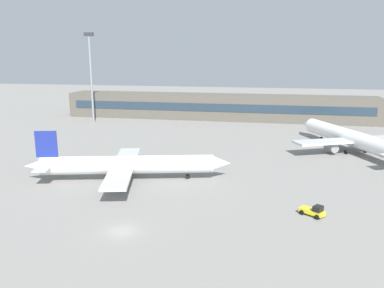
{
  "coord_description": "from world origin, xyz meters",
  "views": [
    {
      "loc": [
        18.61,
        -44.49,
        22.95
      ],
      "look_at": [
        1.53,
        40.0,
        3.0
      ],
      "focal_mm": 35.93,
      "sensor_mm": 36.0,
      "label": 1
    }
  ],
  "objects": [
    {
      "name": "terminal_building",
      "position": [
        0.0,
        95.04,
        4.5
      ],
      "size": [
        112.07,
        12.13,
        9.0
      ],
      "color": "#5B564C",
      "rests_on": "ground_plane"
    },
    {
      "name": "airplane_mid",
      "position": [
        38.48,
        52.78,
        3.31
      ],
      "size": [
        29.65,
        41.08,
        10.87
      ],
      "color": "white",
      "rests_on": "ground_plane"
    },
    {
      "name": "floodlight_tower_west",
      "position": [
        -41.15,
        78.11,
        17.27
      ],
      "size": [
        3.2,
        0.8,
        30.36
      ],
      "color": "gray",
      "rests_on": "ground_plane"
    },
    {
      "name": "airplane_near",
      "position": [
        -6.67,
        21.02,
        2.91
      ],
      "size": [
        38.01,
        26.96,
        9.54
      ],
      "color": "white",
      "rests_on": "ground_plane"
    },
    {
      "name": "baggage_tug_yellow",
      "position": [
        25.65,
        10.35,
        0.8
      ],
      "size": [
        3.82,
        3.26,
        1.75
      ],
      "color": "yellow",
      "rests_on": "ground_plane"
    },
    {
      "name": "ground_plane",
      "position": [
        0.0,
        40.0,
        0.0
      ],
      "size": [
        400.0,
        400.0,
        0.0
      ],
      "primitive_type": "plane",
      "color": "gray"
    }
  ]
}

